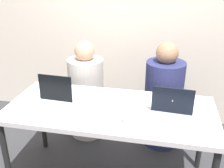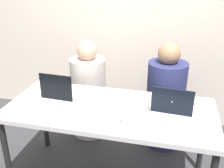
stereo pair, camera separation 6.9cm
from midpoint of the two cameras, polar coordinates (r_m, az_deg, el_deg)
back_wall at (r=3.22m, az=5.89°, el=12.19°), size 4.50×0.10×2.34m
desk at (r=2.20m, az=0.42°, el=-6.66°), size 1.71×0.77×0.75m
person_on_left at (r=2.99m, az=-4.43°, el=-2.29°), size 0.44×0.44×1.12m
person_on_right at (r=2.85m, az=12.16°, el=-3.75°), size 0.48×0.48×1.16m
laptop_front_right at (r=2.02m, az=13.50°, el=-6.55°), size 0.33×0.28×0.23m
laptop_front_left at (r=2.22m, az=-12.05°, el=-3.38°), size 0.31×0.30×0.25m
water_glass_left at (r=2.01m, az=-6.07°, el=-6.47°), size 0.07×0.07×0.09m
water_glass_right at (r=1.93m, az=4.25°, el=-7.50°), size 0.07×0.07×0.11m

